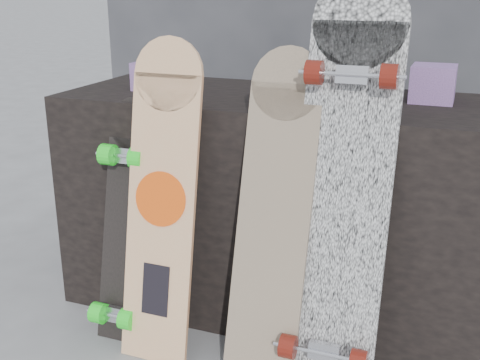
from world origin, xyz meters
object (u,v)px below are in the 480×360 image
at_px(vendor_table, 288,205).
at_px(longboard_cascadia, 344,183).
at_px(skateboard_dark, 126,221).
at_px(longboard_geisha, 162,194).
at_px(longboard_celtic, 275,209).

height_order(vendor_table, longboard_cascadia, longboard_cascadia).
bearing_deg(vendor_table, longboard_cascadia, -52.85).
bearing_deg(skateboard_dark, longboard_cascadia, 2.02).
bearing_deg(longboard_geisha, vendor_table, 53.73).
relative_size(vendor_table, longboard_cascadia, 1.32).
relative_size(longboard_celtic, skateboard_dark, 1.23).
distance_m(longboard_geisha, longboard_celtic, 0.37).
bearing_deg(longboard_celtic, skateboard_dark, 179.37).
bearing_deg(longboard_geisha, longboard_cascadia, 5.62).
bearing_deg(vendor_table, longboard_geisha, -126.27).
height_order(longboard_cascadia, skateboard_dark, longboard_cascadia).
bearing_deg(longboard_celtic, longboard_geisha, -176.22).
distance_m(longboard_cascadia, skateboard_dark, 0.75).
xyz_separation_m(vendor_table, longboard_geisha, (-0.30, -0.40, 0.14)).
bearing_deg(vendor_table, skateboard_dark, -140.56).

